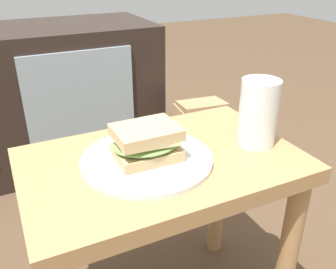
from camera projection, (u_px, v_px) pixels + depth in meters
name	position (u px, v px, depth m)	size (l,w,h in m)	color
side_table	(162.00, 194.00, 0.78)	(0.56, 0.36, 0.46)	#A37A4C
tv_cabinet	(40.00, 98.00, 1.54)	(0.96, 0.46, 0.58)	black
plate	(146.00, 159.00, 0.73)	(0.26, 0.26, 0.01)	silver
sandwich_front	(146.00, 142.00, 0.71)	(0.13, 0.11, 0.07)	tan
beer_glass	(258.00, 114.00, 0.77)	(0.08, 0.08, 0.14)	silver
paper_bag	(200.00, 140.00, 1.48)	(0.20, 0.17, 0.33)	tan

